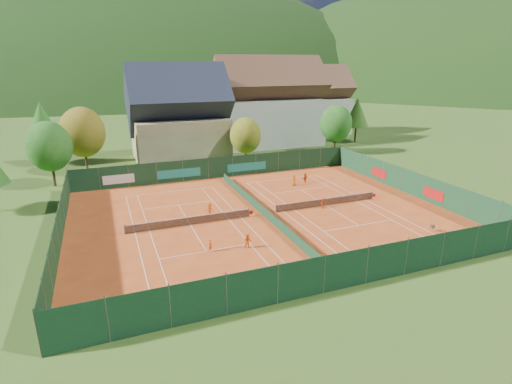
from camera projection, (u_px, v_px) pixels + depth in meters
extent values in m
plane|color=#33541A|center=(263.00, 215.00, 43.62)|extent=(600.00, 600.00, 0.00)
cube|color=#B8461B|center=(263.00, 215.00, 43.61)|extent=(40.00, 32.00, 0.01)
cube|color=white|center=(170.00, 192.00, 51.37)|extent=(10.97, 0.06, 0.00)
cube|color=white|center=(224.00, 281.00, 30.32)|extent=(10.97, 0.06, 0.00)
cube|color=white|center=(135.00, 233.00, 38.95)|extent=(0.06, 23.77, 0.00)
cube|color=white|center=(241.00, 218.00, 42.74)|extent=(0.06, 23.77, 0.00)
cube|color=white|center=(149.00, 231.00, 39.42)|extent=(0.06, 23.77, 0.00)
cube|color=white|center=(229.00, 219.00, 42.27)|extent=(0.06, 23.77, 0.00)
cube|color=white|center=(178.00, 205.00, 46.51)|extent=(8.23, 0.06, 0.00)
cube|color=white|center=(206.00, 251.00, 35.18)|extent=(8.23, 0.06, 0.00)
cube|color=white|center=(190.00, 225.00, 40.84)|extent=(0.06, 12.80, 0.00)
cube|color=white|center=(283.00, 179.00, 56.90)|extent=(10.97, 0.06, 0.00)
cube|color=white|center=(395.00, 248.00, 35.86)|extent=(10.97, 0.06, 0.00)
cube|color=white|center=(283.00, 212.00, 44.48)|extent=(0.06, 23.77, 0.00)
cube|color=white|center=(366.00, 200.00, 48.28)|extent=(0.06, 23.77, 0.00)
cube|color=white|center=(295.00, 210.00, 44.96)|extent=(0.06, 23.77, 0.00)
cube|color=white|center=(356.00, 201.00, 47.80)|extent=(0.06, 23.77, 0.00)
cube|color=white|center=(301.00, 190.00, 52.05)|extent=(8.23, 0.06, 0.00)
cube|color=white|center=(359.00, 225.00, 40.71)|extent=(8.23, 0.06, 0.00)
cube|color=white|center=(326.00, 205.00, 46.38)|extent=(0.06, 12.80, 0.00)
cylinder|color=#59595B|center=(125.00, 229.00, 38.48)|extent=(0.10, 0.10, 1.02)
cylinder|color=#59595B|center=(249.00, 212.00, 42.90)|extent=(0.10, 0.10, 1.02)
cube|color=black|center=(190.00, 221.00, 40.71)|extent=(12.80, 0.02, 0.86)
cube|color=white|center=(190.00, 217.00, 40.57)|extent=(12.80, 0.04, 0.06)
cube|color=red|center=(251.00, 212.00, 43.01)|extent=(0.40, 0.04, 0.40)
cylinder|color=#59595B|center=(276.00, 208.00, 44.01)|extent=(0.10, 0.10, 1.02)
cylinder|color=#59595B|center=(372.00, 195.00, 48.44)|extent=(0.10, 0.10, 1.02)
cube|color=black|center=(326.00, 202.00, 46.24)|extent=(12.80, 0.02, 0.86)
cube|color=white|center=(327.00, 198.00, 46.11)|extent=(12.80, 0.04, 0.06)
cube|color=red|center=(374.00, 195.00, 48.54)|extent=(0.40, 0.04, 0.40)
cube|color=#143822|center=(263.00, 210.00, 43.46)|extent=(0.03, 28.80, 1.00)
cube|color=#13341D|center=(221.00, 167.00, 57.32)|extent=(40.00, 0.04, 3.00)
cube|color=teal|center=(179.00, 173.00, 55.28)|extent=(6.00, 0.03, 1.20)
cube|color=teal|center=(247.00, 167.00, 58.74)|extent=(6.00, 0.03, 1.20)
cube|color=silver|center=(119.00, 179.00, 52.51)|extent=(4.00, 0.03, 1.20)
cube|color=#12321E|center=(346.00, 270.00, 28.98)|extent=(40.00, 0.04, 3.00)
cube|color=#14391C|center=(59.00, 228.00, 36.23)|extent=(0.04, 32.00, 3.00)
cube|color=#163D22|center=(410.00, 182.00, 50.07)|extent=(0.04, 32.00, 3.00)
cube|color=#B21414|center=(433.00, 194.00, 46.60)|extent=(0.03, 3.00, 1.20)
cube|color=#B21414|center=(379.00, 173.00, 55.46)|extent=(0.03, 3.00, 1.20)
cube|color=#CAB98E|center=(180.00, 138.00, 68.06)|extent=(15.00, 12.00, 7.00)
cube|color=#1E2333|center=(178.00, 99.00, 66.04)|extent=(16.20, 12.00, 12.00)
cube|color=silver|center=(269.00, 122.00, 79.63)|extent=(20.00, 11.00, 9.00)
cube|color=brown|center=(269.00, 84.00, 77.38)|extent=(21.60, 11.00, 11.00)
cube|color=silver|center=(311.00, 116.00, 91.72)|extent=(16.00, 10.00, 8.00)
cube|color=brown|center=(312.00, 87.00, 89.70)|extent=(17.28, 10.00, 10.00)
cylinder|color=#483119|center=(54.00, 176.00, 53.28)|extent=(0.36, 0.36, 2.80)
ellipsoid|color=#225F1B|center=(49.00, 146.00, 52.04)|extent=(5.72, 5.72, 6.58)
cylinder|color=#49341A|center=(87.00, 162.00, 59.92)|extent=(0.36, 0.36, 3.15)
ellipsoid|color=olive|center=(82.00, 132.00, 58.53)|extent=(6.44, 6.44, 7.40)
cylinder|color=#4A2C1A|center=(47.00, 153.00, 64.88)|extent=(0.36, 0.36, 3.50)
cone|color=#22611B|center=(42.00, 123.00, 63.33)|extent=(5.60, 5.60, 6.50)
cylinder|color=#422C17|center=(246.00, 157.00, 64.79)|extent=(0.36, 0.36, 2.45)
ellipsoid|color=olive|center=(245.00, 135.00, 63.71)|extent=(5.01, 5.01, 5.76)
cylinder|color=#442718|center=(335.00, 145.00, 72.74)|extent=(0.36, 0.36, 2.80)
ellipsoid|color=#215E1A|center=(336.00, 124.00, 71.50)|extent=(5.72, 5.72, 6.58)
cylinder|color=#422617|center=(355.00, 134.00, 83.23)|extent=(0.36, 0.36, 3.15)
cone|color=#2C5D1A|center=(357.00, 112.00, 81.83)|extent=(5.04, 5.04, 5.85)
cylinder|color=#4A2A1A|center=(303.00, 130.00, 87.49)|extent=(0.36, 0.36, 3.50)
ellipsoid|color=olive|center=(304.00, 107.00, 85.94)|extent=(7.15, 7.15, 8.22)
ellipsoid|color=black|center=(135.00, 137.00, 325.86)|extent=(440.00, 440.00, 242.00)
ellipsoid|color=black|center=(457.00, 136.00, 306.85)|extent=(380.00, 380.00, 220.40)
cylinder|color=slate|center=(432.00, 229.00, 38.93)|extent=(0.02, 0.02, 0.80)
cylinder|color=slate|center=(434.00, 228.00, 39.03)|extent=(0.02, 0.02, 0.80)
cylinder|color=slate|center=(430.00, 228.00, 39.19)|extent=(0.02, 0.02, 0.80)
cylinder|color=slate|center=(432.00, 227.00, 39.30)|extent=(0.02, 0.02, 0.80)
cube|color=slate|center=(432.00, 227.00, 39.06)|extent=(0.34, 0.34, 0.30)
ellipsoid|color=#CCD833|center=(432.00, 226.00, 39.06)|extent=(0.28, 0.28, 0.16)
sphere|color=#CCD833|center=(217.00, 261.00, 33.34)|extent=(0.07, 0.07, 0.07)
sphere|color=#CCD833|center=(364.00, 231.00, 39.41)|extent=(0.07, 0.07, 0.07)
sphere|color=#CCD833|center=(272.00, 202.00, 47.41)|extent=(0.07, 0.07, 0.07)
imported|color=orange|center=(210.00, 245.00, 34.97)|extent=(0.52, 0.49, 1.19)
imported|color=#E25C14|center=(248.00, 241.00, 35.49)|extent=(0.82, 0.72, 1.42)
imported|color=#E05513|center=(210.00, 210.00, 42.80)|extent=(1.15, 0.88, 1.58)
imported|color=#D75313|center=(323.00, 203.00, 45.31)|extent=(0.80, 0.53, 1.27)
imported|color=orange|center=(294.00, 180.00, 53.62)|extent=(0.77, 0.51, 1.57)
imported|color=#E75014|center=(305.00, 178.00, 54.84)|extent=(1.38, 0.85, 1.42)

